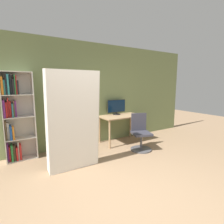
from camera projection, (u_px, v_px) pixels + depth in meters
name	position (u px, v px, depth m)	size (l,w,h in m)	color
ground_plane	(139.00, 207.00, 2.34)	(16.00, 16.00, 0.00)	#937556
wall_back	(70.00, 95.00, 4.40)	(8.00, 0.06, 2.70)	#6B7A4C
desk	(121.00, 119.00, 4.88)	(1.21, 0.67, 0.76)	tan
monitor	(117.00, 107.00, 5.00)	(0.58, 0.21, 0.43)	black
office_chair	(140.00, 135.00, 4.37)	(0.56, 0.56, 0.90)	#4C4C51
bookshelf	(15.00, 117.00, 3.68)	(0.61, 0.31, 1.88)	beige
mattress_near	(73.00, 121.00, 3.28)	(0.97, 0.36, 1.89)	silver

